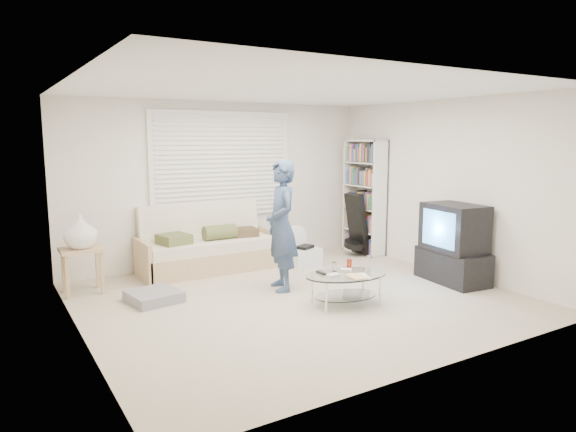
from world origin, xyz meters
TOP-DOWN VIEW (x-y plane):
  - ground at (0.00, 0.00)m, footprint 5.00×5.00m
  - room_shell at (0.00, 0.48)m, footprint 5.02×4.52m
  - window_blinds at (0.00, 2.20)m, footprint 2.32×0.08m
  - futon_sofa at (-0.42, 1.87)m, footprint 2.02×0.82m
  - grey_floor_pillow at (-1.56, 0.81)m, footprint 0.64×0.64m
  - side_table at (-2.22, 1.60)m, footprint 0.51×0.41m
  - bookshelf at (2.32, 1.59)m, footprint 0.30×0.81m
  - guitar_case at (2.09, 1.48)m, footprint 0.38×0.38m
  - floor_fan at (0.93, 1.54)m, footprint 0.38×0.25m
  - storage_bin at (0.95, 1.33)m, footprint 0.46×0.32m
  - tv_unit at (2.20, -0.46)m, footprint 0.64×1.04m
  - coffee_table at (0.35, -0.48)m, footprint 1.10×0.81m
  - standing_person at (0.02, 0.45)m, footprint 0.53×0.69m

SIDE VIEW (x-z plane):
  - ground at x=0.00m, z-range 0.00..0.00m
  - grey_floor_pillow at x=-1.56m, z-range 0.00..0.13m
  - storage_bin at x=0.95m, z-range -0.01..0.31m
  - coffee_table at x=0.35m, z-range 0.05..0.55m
  - futon_sofa at x=-0.42m, z-range -0.17..0.82m
  - floor_fan at x=0.93m, z-range 0.05..0.66m
  - guitar_case at x=2.09m, z-range -0.06..0.98m
  - tv_unit at x=2.20m, z-range -0.02..1.06m
  - side_table at x=-2.22m, z-range 0.25..1.26m
  - standing_person at x=0.02m, z-range 0.00..1.68m
  - bookshelf at x=2.32m, z-range 0.00..1.93m
  - window_blinds at x=0.00m, z-range 0.74..2.36m
  - room_shell at x=0.00m, z-range 0.37..2.88m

